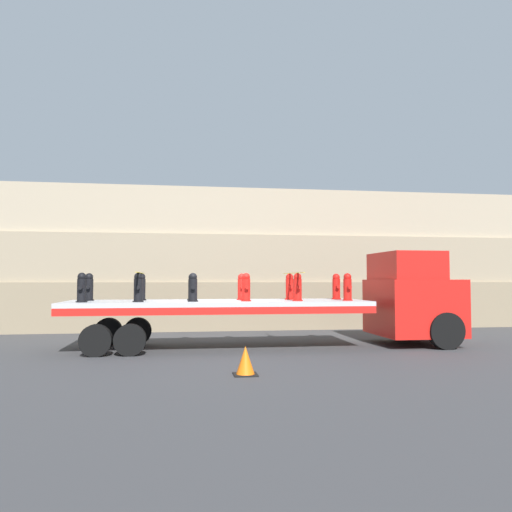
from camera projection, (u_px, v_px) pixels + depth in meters
ground_plane at (218, 348)px, 14.41m from camera, size 120.00×120.00×0.00m
rock_cliff at (208, 260)px, 20.84m from camera, size 60.00×3.30×5.65m
truck_cab at (414, 298)px, 15.37m from camera, size 2.30×2.69×2.82m
flatbed_trailer at (197, 310)px, 14.38m from camera, size 8.65×2.54×1.37m
fire_hydrant_black_near_0 at (82, 288)px, 13.43m from camera, size 0.30×0.47×0.80m
fire_hydrant_black_far_0 at (89, 287)px, 14.48m from camera, size 0.30×0.47×0.80m
fire_hydrant_black_near_1 at (138, 288)px, 13.64m from camera, size 0.30×0.47×0.80m
fire_hydrant_black_far_1 at (141, 287)px, 14.70m from camera, size 0.30×0.47×0.80m
fire_hydrant_black_near_2 at (193, 288)px, 13.86m from camera, size 0.30×0.47×0.80m
fire_hydrant_black_far_2 at (192, 287)px, 14.92m from camera, size 0.30×0.47×0.80m
fire_hydrant_red_near_3 at (246, 288)px, 14.08m from camera, size 0.30×0.47×0.80m
fire_hydrant_red_far_3 at (242, 287)px, 15.14m from camera, size 0.30×0.47×0.80m
fire_hydrant_red_near_4 at (298, 287)px, 14.30m from camera, size 0.30×0.47×0.80m
fire_hydrant_red_far_4 at (290, 287)px, 15.36m from camera, size 0.30×0.47×0.80m
fire_hydrant_red_near_5 at (347, 287)px, 14.51m from camera, size 0.30×0.47×0.80m
fire_hydrant_red_far_5 at (336, 287)px, 15.57m from camera, size 0.30×0.47×0.80m
cargo_strap_rear at (140, 273)px, 14.19m from camera, size 0.05×2.64×0.01m
cargo_strap_middle at (293, 273)px, 14.85m from camera, size 0.05×2.64×0.01m
traffic_cone at (245, 361)px, 10.34m from camera, size 0.50×0.50×0.60m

